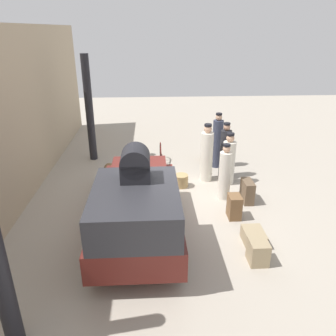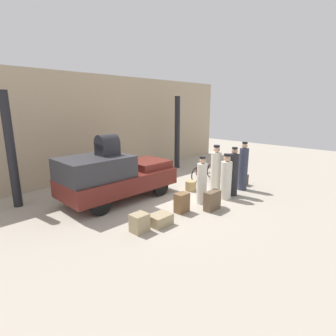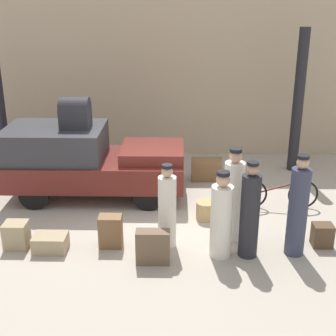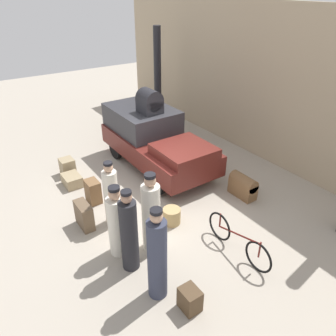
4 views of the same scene
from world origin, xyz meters
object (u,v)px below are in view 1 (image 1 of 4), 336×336
Objects in this scene: wicker_basket at (181,181)px; truck at (138,206)px; trunk_barrel_dark at (109,177)px; trunk_on_truck_roof at (135,164)px; porter_lifting_near_truck at (217,142)px; suitcase_black_upright at (247,191)px; suitcase_small_leather at (254,237)px; conductor_in_dark_uniform at (225,152)px; porter_standing_middle at (207,155)px; trunk_large_brown at (205,155)px; porter_with_bicycle at (229,161)px; trunk_wicker_pale at (234,207)px; suitcase_tan_flat at (258,252)px; porter_carrying_trunk at (225,174)px; bicycle at (161,157)px.

truck is at bearing 155.75° from wicker_basket.
trunk_on_truck_roof is at bearing -162.04° from trunk_barrel_dark.
truck is at bearing 148.54° from porter_lifting_near_truck.
truck is 3.39m from suitcase_black_upright.
suitcase_small_leather is 0.89× the size of trunk_on_truck_roof.
porter_standing_middle is (-0.21, 0.61, 0.01)m from conductor_in_dark_uniform.
conductor_in_dark_uniform is at bearing -81.64° from trunk_barrel_dark.
trunk_large_brown is at bearing 3.05° from suitcase_small_leather.
suitcase_small_leather is (-3.05, 0.10, -0.57)m from porter_with_bicycle.
suitcase_black_upright is 3.15m from trunk_large_brown.
porter_lifting_near_truck reaches higher than trunk_large_brown.
suitcase_small_leather is 1.10m from trunk_wicker_pale.
suitcase_black_upright is (2.52, -0.49, 0.06)m from suitcase_tan_flat.
trunk_large_brown is (0.57, 0.28, -0.65)m from porter_lifting_near_truck.
porter_carrying_trunk reaches higher than suitcase_small_leather.
porter_lifting_near_truck is at bearing -41.92° from wicker_basket.
porter_standing_middle is at bearing 8.62° from trunk_wicker_pale.
bicycle is 4.22× the size of wicker_basket.
porter_lifting_near_truck is (-0.07, -1.89, 0.53)m from bicycle.
trunk_wicker_pale is at bearing -178.73° from trunk_large_brown.
porter_with_bicycle is at bearing -89.35° from trunk_barrel_dark.
trunk_on_truck_roof reaches higher than porter_carrying_trunk.
porter_with_bicycle is (0.17, -1.43, 0.54)m from wicker_basket.
porter_lifting_near_truck is at bearing -26.75° from porter_standing_middle.
trunk_on_truck_roof is at bearing 157.14° from wicker_basket.
suitcase_small_leather is at bearing -9.80° from suitcase_tan_flat.
truck is 2.56m from trunk_wicker_pale.
bicycle is 2.22m from conductor_in_dark_uniform.
porter_with_bicycle is 0.89× the size of porter_standing_middle.
porter_with_bicycle is 3.62m from trunk_barrel_dark.
wicker_basket is 0.22× the size of porter_lifting_near_truck.
trunk_on_truck_roof is (-3.28, 2.01, 1.09)m from porter_standing_middle.
porter_lifting_near_truck is at bearing -154.24° from trunk_large_brown.
bicycle is 2.90× the size of suitcase_small_leather.
trunk_on_truck_roof reaches higher than trunk_large_brown.
trunk_barrel_dark reaches higher than trunk_large_brown.
porter_standing_middle is 2.34m from trunk_wicker_pale.
trunk_large_brown is 0.58× the size of trunk_barrel_dark.
suitcase_tan_flat is at bearing 178.59° from porter_lifting_near_truck.
porter_carrying_trunk is 3.31m from trunk_on_truck_roof.
suitcase_small_leather is 1.92m from suitcase_black_upright.
suitcase_black_upright reaches higher than wicker_basket.
bicycle is at bearing 65.17° from conductor_in_dark_uniform.
porter_lifting_near_truck reaches higher than suitcase_tan_flat.
suitcase_small_leather is (-3.54, 0.09, -0.67)m from conductor_in_dark_uniform.
conductor_in_dark_uniform is 1.77m from suitcase_black_upright.
trunk_on_truck_roof is (-2.84, 1.20, 1.73)m from wicker_basket.
porter_standing_middle reaches higher than porter_carrying_trunk.
trunk_barrel_dark is at bearing 59.62° from trunk_wicker_pale.
trunk_barrel_dark is (-1.94, 3.23, 0.10)m from trunk_large_brown.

